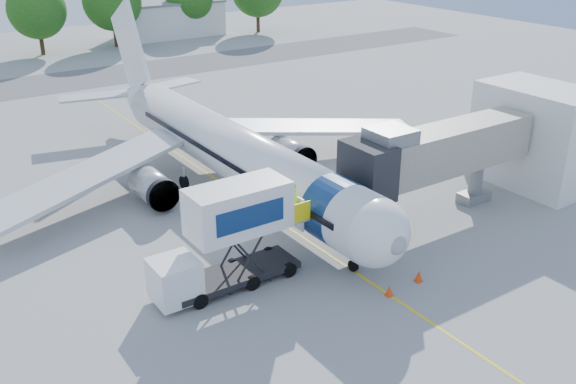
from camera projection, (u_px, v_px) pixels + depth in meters
ground at (261, 209)px, 42.05m from camera, size 160.00×160.00×0.00m
guidance_line at (261, 209)px, 42.05m from camera, size 0.15×70.00×0.01m
taxiway_strip at (68, 81)px, 73.88m from camera, size 120.00×10.00×0.01m
aircraft at (228, 149)px, 43.99m from camera, size 34.17×37.73×11.35m
jet_bridge at (431, 154)px, 39.11m from camera, size 13.90×3.20×6.60m
terminal_stub at (537, 136)px, 44.85m from camera, size 5.00×8.00×7.00m
catering_hiloader at (228, 238)px, 32.41m from camera, size 8.50×2.44×5.50m
safety_cone_a at (419, 276)px, 33.73m from camera, size 0.42×0.42×0.67m
safety_cone_b at (389, 291)px, 32.48m from camera, size 0.39×0.39×0.62m
outbuilding_right at (169, 19)px, 99.28m from camera, size 16.40×7.40×5.30m
tree_d at (37, 10)px, 85.09m from camera, size 7.67×7.67×9.78m
tree_e at (112, 1)px, 90.07m from camera, size 8.22×8.22×10.49m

